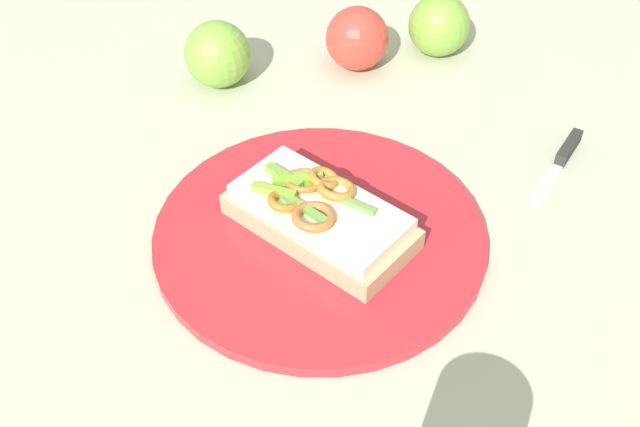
% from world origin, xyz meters
% --- Properties ---
extents(ground_plane, '(2.00, 2.00, 0.00)m').
position_xyz_m(ground_plane, '(0.00, 0.00, 0.00)').
color(ground_plane, '#B7B99B').
rests_on(ground_plane, ground).
extents(plate, '(0.30, 0.30, 0.01)m').
position_xyz_m(plate, '(0.00, 0.00, 0.01)').
color(plate, '#BA2A33').
rests_on(plate, ground_plane).
extents(sandwich, '(0.18, 0.18, 0.05)m').
position_xyz_m(sandwich, '(-0.00, -0.00, 0.03)').
color(sandwich, tan).
rests_on(sandwich, plate).
extents(apple_0, '(0.09, 0.09, 0.07)m').
position_xyz_m(apple_0, '(-0.26, -0.09, 0.04)').
color(apple_0, '#80B43F').
rests_on(apple_0, ground_plane).
extents(apple_1, '(0.09, 0.09, 0.07)m').
position_xyz_m(apple_1, '(-0.30, 0.17, 0.04)').
color(apple_1, '#7FAE3C').
rests_on(apple_1, ground_plane).
extents(apple_3, '(0.09, 0.09, 0.07)m').
position_xyz_m(apple_3, '(-0.28, 0.07, 0.04)').
color(apple_3, '#D43F33').
rests_on(apple_3, ground_plane).
extents(knife, '(0.10, 0.08, 0.01)m').
position_xyz_m(knife, '(-0.09, 0.25, 0.01)').
color(knife, silver).
rests_on(knife, ground_plane).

